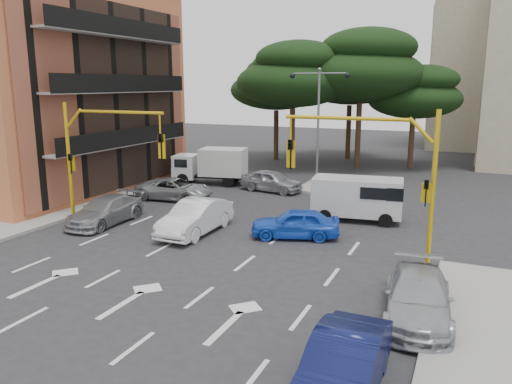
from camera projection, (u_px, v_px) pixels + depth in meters
ground at (200, 256)px, 20.30m from camera, size 120.00×120.00×0.00m
median_strip at (317, 184)px, 34.58m from camera, size 1.40×6.00×0.15m
apartment_orange at (24, 84)px, 33.09m from camera, size 15.19×16.15×13.70m
pine_left_near at (294, 74)px, 39.86m from camera, size 9.15×9.15×10.23m
pine_center at (362, 65)px, 39.53m from camera, size 9.98×9.98×11.16m
pine_left_far at (277, 83)px, 44.77m from camera, size 8.32×8.32×9.30m
pine_right at (415, 92)px, 40.17m from camera, size 7.49×7.49×8.37m
pine_back at (351, 75)px, 44.93m from camera, size 9.15×9.15×10.23m
signal_mast_right at (384, 166)px, 18.57m from camera, size 5.79×0.37×6.00m
signal_mast_left at (96, 147)px, 23.94m from camera, size 5.79×0.37×6.00m
street_lamp_center at (319, 106)px, 33.45m from camera, size 4.16×0.36×7.77m
car_white_hatch at (196, 217)px, 23.27m from camera, size 1.65×4.72×1.55m
car_blue_compact at (295, 223)px, 22.62m from camera, size 4.29×2.79×1.36m
car_silver_wagon at (105, 211)px, 24.91m from camera, size 2.03×4.71×1.35m
car_silver_cross_a at (175, 189)px, 30.11m from camera, size 4.85×2.61×1.29m
car_silver_cross_b at (272, 181)px, 32.38m from camera, size 4.32×2.29×1.40m
car_navy_parked at (343, 367)px, 11.08m from camera, size 1.52×4.33×1.42m
car_silver_parked at (418, 297)px, 14.80m from camera, size 2.42×4.83×1.35m
van_white at (357, 199)px, 25.49m from camera, size 4.70×2.62×2.23m
box_truck_a at (211, 166)px, 34.78m from camera, size 5.44×3.17×2.51m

